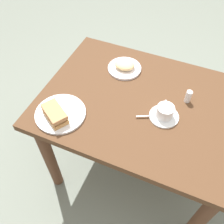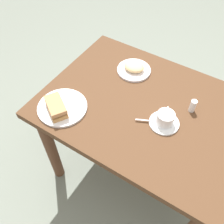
# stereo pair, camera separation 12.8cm
# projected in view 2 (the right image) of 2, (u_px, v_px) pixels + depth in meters

# --- Properties ---
(ground_plane) EXTENTS (6.00, 6.00, 0.00)m
(ground_plane) POSITION_uv_depth(u_px,v_px,m) (136.00, 169.00, 1.93)
(ground_plane) COLOR slate
(dining_table) EXTENTS (1.11, 0.82, 0.76)m
(dining_table) POSITION_uv_depth(u_px,v_px,m) (144.00, 120.00, 1.45)
(dining_table) COLOR #4F331F
(dining_table) RESTS_ON ground_plane
(sandwich_plate) EXTENTS (0.26, 0.26, 0.01)m
(sandwich_plate) POSITION_uv_depth(u_px,v_px,m) (62.00, 107.00, 1.33)
(sandwich_plate) COLOR white
(sandwich_plate) RESTS_ON dining_table
(sandwich_front) EXTENTS (0.17, 0.15, 0.06)m
(sandwich_front) POSITION_uv_depth(u_px,v_px,m) (56.00, 107.00, 1.28)
(sandwich_front) COLOR tan
(sandwich_front) RESTS_ON sandwich_plate
(coffee_saucer) EXTENTS (0.15, 0.15, 0.01)m
(coffee_saucer) POSITION_uv_depth(u_px,v_px,m) (164.00, 123.00, 1.27)
(coffee_saucer) COLOR white
(coffee_saucer) RESTS_ON dining_table
(coffee_cup) EXTENTS (0.09, 0.12, 0.07)m
(coffee_cup) POSITION_uv_depth(u_px,v_px,m) (165.00, 118.00, 1.24)
(coffee_cup) COLOR white
(coffee_cup) RESTS_ON coffee_saucer
(spoon) EXTENTS (0.09, 0.05, 0.01)m
(spoon) POSITION_uv_depth(u_px,v_px,m) (148.00, 121.00, 1.27)
(spoon) COLOR silver
(spoon) RESTS_ON coffee_saucer
(side_plate) EXTENTS (0.20, 0.20, 0.01)m
(side_plate) POSITION_uv_depth(u_px,v_px,m) (134.00, 70.00, 1.51)
(side_plate) COLOR white
(side_plate) RESTS_ON dining_table
(side_food_pile) EXTENTS (0.12, 0.10, 0.04)m
(side_food_pile) POSITION_uv_depth(u_px,v_px,m) (134.00, 66.00, 1.49)
(side_food_pile) COLOR #E7C586
(side_food_pile) RESTS_ON side_plate
(salt_shaker) EXTENTS (0.03, 0.03, 0.07)m
(salt_shaker) POSITION_uv_depth(u_px,v_px,m) (193.00, 106.00, 1.29)
(salt_shaker) COLOR silver
(salt_shaker) RESTS_ON dining_table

